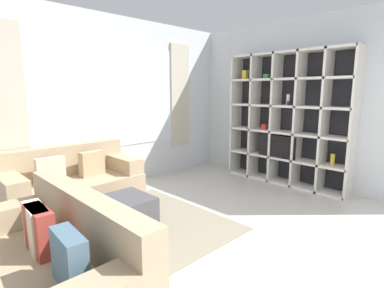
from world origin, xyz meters
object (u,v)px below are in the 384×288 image
object	(u,v)px
couch_side	(51,270)
ottoman	(124,213)
couch_main	(73,185)
shelving_unit	(287,120)

from	to	relation	value
couch_side	ottoman	distance (m)	1.33
couch_main	shelving_unit	bearing A→B (deg)	-25.25
shelving_unit	couch_main	world-z (taller)	shelving_unit
couch_side	ottoman	bearing A→B (deg)	126.28
ottoman	couch_side	bearing A→B (deg)	-143.72
shelving_unit	ottoman	world-z (taller)	shelving_unit
shelving_unit	couch_main	distance (m)	3.45
shelving_unit	couch_side	size ratio (longest dim) A/B	1.25
shelving_unit	couch_main	size ratio (longest dim) A/B	1.26
couch_main	couch_side	world-z (taller)	same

